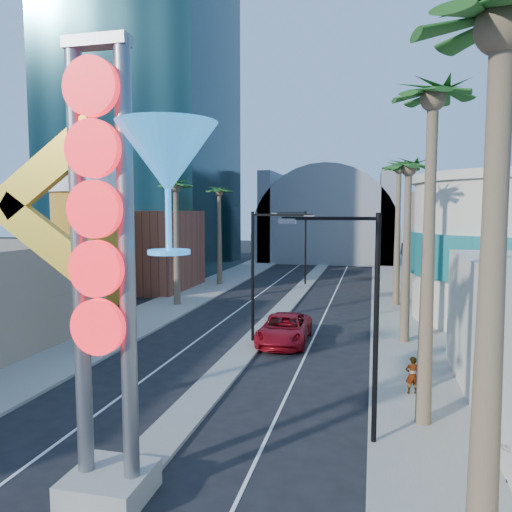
# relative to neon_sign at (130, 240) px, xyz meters

# --- Properties ---
(sidewalk_west) EXTENTS (5.00, 100.00, 0.15)m
(sidewalk_west) POSITION_rel_neon_sign_xyz_m (-10.32, 32.04, -7.23)
(sidewalk_west) COLOR gray
(sidewalk_west) RESTS_ON ground
(sidewalk_east) EXTENTS (5.00, 100.00, 0.15)m
(sidewalk_east) POSITION_rel_neon_sign_xyz_m (8.68, 32.04, -7.23)
(sidewalk_east) COLOR gray
(sidewalk_east) RESTS_ON ground
(median) EXTENTS (1.60, 84.00, 0.15)m
(median) POSITION_rel_neon_sign_xyz_m (-0.82, 35.04, -7.23)
(median) COLOR gray
(median) RESTS_ON ground
(hotel_tower) EXTENTS (20.00, 20.00, 50.00)m
(hotel_tower) POSITION_rel_neon_sign_xyz_m (-22.82, 49.04, 17.69)
(hotel_tower) COLOR black
(hotel_tower) RESTS_ON ground
(brick_filler_west) EXTENTS (10.00, 10.00, 8.00)m
(brick_filler_west) POSITION_rel_neon_sign_xyz_m (-16.82, 35.04, -3.31)
(brick_filler_west) COLOR brown
(brick_filler_west) RESTS_ON ground
(filler_east) EXTENTS (10.00, 20.00, 10.00)m
(filler_east) POSITION_rel_neon_sign_xyz_m (15.18, 45.04, -2.31)
(filler_east) COLOR #9E8766
(filler_east) RESTS_ON ground
(beer_mug) EXTENTS (7.00, 7.00, 14.50)m
(beer_mug) POSITION_rel_neon_sign_xyz_m (-17.82, 27.04, 0.54)
(beer_mug) COLOR #B66818
(beer_mug) RESTS_ON ground
(canopy) EXTENTS (22.00, 16.00, 22.00)m
(canopy) POSITION_rel_neon_sign_xyz_m (-0.82, 69.04, -3.00)
(canopy) COLOR slate
(canopy) RESTS_ON ground
(neon_sign) EXTENTS (6.53, 2.60, 12.55)m
(neon_sign) POSITION_rel_neon_sign_xyz_m (0.00, 0.00, 0.00)
(neon_sign) COLOR gray
(neon_sign) RESTS_ON ground
(streetlight_0) EXTENTS (3.79, 0.25, 8.00)m
(streetlight_0) POSITION_rel_neon_sign_xyz_m (-0.27, 17.04, -2.43)
(streetlight_0) COLOR black
(streetlight_0) RESTS_ON ground
(streetlight_1) EXTENTS (3.79, 0.25, 8.00)m
(streetlight_1) POSITION_rel_neon_sign_xyz_m (-1.36, 41.04, -2.43)
(streetlight_1) COLOR black
(streetlight_1) RESTS_ON ground
(streetlight_2) EXTENTS (3.45, 0.25, 8.00)m
(streetlight_2) POSITION_rel_neon_sign_xyz_m (5.91, 5.04, -2.47)
(streetlight_2) COLOR black
(streetlight_2) RESTS_ON ground
(palm_1) EXTENTS (2.40, 2.40, 12.70)m
(palm_1) POSITION_rel_neon_sign_xyz_m (-9.82, 13.04, 3.52)
(palm_1) COLOR brown
(palm_1) RESTS_ON ground
(palm_2) EXTENTS (2.40, 2.40, 11.20)m
(palm_2) POSITION_rel_neon_sign_xyz_m (-9.82, 27.04, 2.17)
(palm_2) COLOR brown
(palm_2) RESTS_ON ground
(palm_3) EXTENTS (2.40, 2.40, 11.20)m
(palm_3) POSITION_rel_neon_sign_xyz_m (-9.82, 39.04, 2.17)
(palm_3) COLOR brown
(palm_3) RESTS_ON ground
(palm_4) EXTENTS (2.40, 2.40, 12.20)m
(palm_4) POSITION_rel_neon_sign_xyz_m (8.18, -2.96, 3.07)
(palm_4) COLOR brown
(palm_4) RESTS_ON ground
(palm_5) EXTENTS (2.40, 2.40, 13.20)m
(palm_5) POSITION_rel_neon_sign_xyz_m (8.18, 7.04, 3.96)
(palm_5) COLOR brown
(palm_5) RESTS_ON ground
(palm_6) EXTENTS (2.40, 2.40, 11.70)m
(palm_6) POSITION_rel_neon_sign_xyz_m (8.18, 19.04, 2.62)
(palm_6) COLOR brown
(palm_6) RESTS_ON ground
(palm_7) EXTENTS (2.40, 2.40, 12.70)m
(palm_7) POSITION_rel_neon_sign_xyz_m (8.18, 31.04, 3.52)
(palm_7) COLOR brown
(palm_7) RESTS_ON ground
(red_pickup) EXTENTS (2.97, 6.25, 1.72)m
(red_pickup) POSITION_rel_neon_sign_xyz_m (1.08, 17.47, -6.45)
(red_pickup) COLOR maroon
(red_pickup) RESTS_ON ground
(pedestrian_a) EXTENTS (0.67, 0.53, 1.63)m
(pedestrian_a) POSITION_rel_neon_sign_xyz_m (7.99, 10.04, -6.34)
(pedestrian_a) COLOR gray
(pedestrian_a) RESTS_ON sidewalk_east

